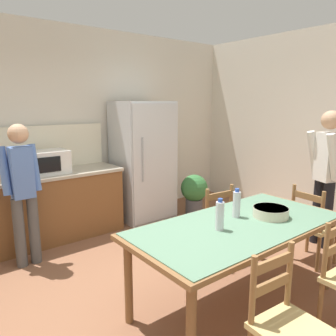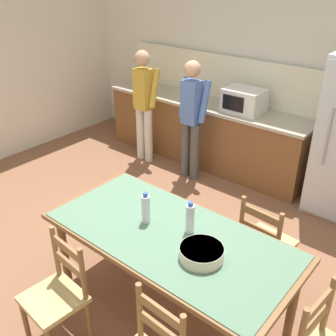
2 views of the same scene
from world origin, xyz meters
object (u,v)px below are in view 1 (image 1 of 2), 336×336
bottle_near_centre (220,215)px  chair_side_far_right (211,223)px  refrigerator (143,161)px  bottle_off_centre (237,204)px  chair_head_end (312,226)px  person_by_table (325,172)px  microwave (48,162)px  serving_bowl (271,211)px  chair_side_near_left (287,325)px  person_at_counter (23,188)px  dining_table (239,231)px  potted_plant (194,192)px

bottle_near_centre → chair_side_far_right: bearing=47.5°
refrigerator → bottle_off_centre: size_ratio=6.82×
bottle_off_centre → chair_head_end: 1.29m
bottle_off_centre → person_by_table: size_ratio=0.16×
microwave → chair_side_far_right: microwave is taller
bottle_near_centre → chair_side_far_right: bottle_near_centre is taller
microwave → bottle_off_centre: size_ratio=1.85×
person_by_table → serving_bowl: bearing=31.5°
bottle_near_centre → chair_side_near_left: (-0.20, -0.78, -0.47)m
chair_side_near_left → person_at_counter: size_ratio=0.57×
bottle_near_centre → serving_bowl: (0.60, -0.08, -0.07)m
bottle_off_centre → chair_side_near_left: 1.15m
chair_side_near_left → chair_head_end: 1.92m
microwave → bottle_off_centre: microwave is taller
microwave → dining_table: microwave is taller
refrigerator → microwave: 1.49m
bottle_off_centre → chair_side_far_right: 0.88m
chair_head_end → bottle_off_centre: bearing=89.6°
microwave → serving_bowl: 2.83m
chair_side_near_left → chair_head_end: same height
refrigerator → chair_side_near_left: refrigerator is taller
person_at_counter → person_by_table: (3.11, -1.82, 0.07)m
dining_table → chair_side_far_right: 0.94m
refrigerator → chair_head_end: (0.62, -2.49, -0.48)m
serving_bowl → person_at_counter: size_ratio=0.20×
chair_head_end → potted_plant: (0.08, 2.06, -0.06)m
chair_side_far_right → person_by_table: (1.39, -0.61, 0.53)m
dining_table → chair_side_far_right: (0.46, 0.77, -0.26)m
refrigerator → chair_head_end: bearing=-76.0°
chair_side_near_left → person_at_counter: 2.91m
person_by_table → bottle_near_centre: bearing=26.8°
microwave → chair_head_end: size_ratio=0.55×
bottle_off_centre → potted_plant: bottle_off_centre is taller
bottle_near_centre → chair_head_end: (1.55, -0.01, -0.47)m
bottle_near_centre → chair_head_end: bottle_near_centre is taller
dining_table → refrigerator: bearing=74.7°
bottle_near_centre → chair_head_end: size_ratio=0.30×
dining_table → person_at_counter: size_ratio=1.26×
chair_head_end → person_at_counter: (-2.56, 1.99, 0.46)m
chair_head_end → person_by_table: person_by_table is taller
microwave → dining_table: 2.65m
microwave → person_at_counter: (-0.46, -0.52, -0.16)m
microwave → person_by_table: (2.66, -2.33, -0.09)m
serving_bowl → person_by_table: size_ratio=0.19×
chair_side_near_left → person_by_table: person_by_table is taller
microwave → chair_side_near_left: size_ratio=0.55×
bottle_near_centre → chair_side_near_left: bearing=-104.8°
chair_side_near_left → person_at_counter: (-0.81, 2.76, 0.46)m
bottle_near_centre → person_at_counter: 2.22m
person_by_table → refrigerator: bearing=-40.8°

